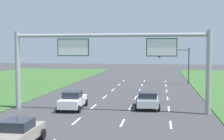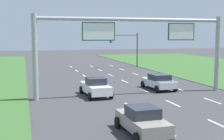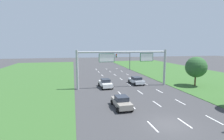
# 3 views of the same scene
# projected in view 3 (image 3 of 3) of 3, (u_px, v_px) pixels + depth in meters

# --- Properties ---
(ground_plane) EXTENTS (200.00, 200.00, 0.00)m
(ground_plane) POSITION_uv_depth(u_px,v_px,m) (169.00, 125.00, 17.24)
(ground_plane) COLOR #38383A
(lane_dashes_inner_left) EXTENTS (0.14, 62.40, 0.01)m
(lane_dashes_inner_left) POSITION_uv_depth(u_px,v_px,m) (120.00, 93.00, 28.47)
(lane_dashes_inner_left) COLOR white
(lane_dashes_inner_left) RESTS_ON ground_plane
(lane_dashes_inner_right) EXTENTS (0.14, 62.40, 0.01)m
(lane_dashes_inner_right) POSITION_uv_depth(u_px,v_px,m) (140.00, 92.00, 29.22)
(lane_dashes_inner_right) COLOR white
(lane_dashes_inner_right) RESTS_ON ground_plane
(lane_dashes_slip) EXTENTS (0.14, 62.40, 0.01)m
(lane_dashes_slip) POSITION_uv_depth(u_px,v_px,m) (159.00, 91.00, 29.98)
(lane_dashes_slip) COLOR white
(lane_dashes_slip) RESTS_ON ground_plane
(car_near_red) EXTENTS (2.20, 4.38, 1.63)m
(car_near_red) POSITION_uv_depth(u_px,v_px,m) (105.00, 83.00, 32.42)
(car_near_red) COLOR white
(car_near_red) RESTS_ON ground_plane
(car_lead_silver) EXTENTS (2.35, 4.28, 1.50)m
(car_lead_silver) POSITION_uv_depth(u_px,v_px,m) (136.00, 80.00, 35.35)
(car_lead_silver) COLOR silver
(car_lead_silver) RESTS_ON ground_plane
(car_mid_lane) EXTENTS (2.04, 4.11, 1.53)m
(car_mid_lane) POSITION_uv_depth(u_px,v_px,m) (121.00, 102.00, 21.82)
(car_mid_lane) COLOR gray
(car_mid_lane) RESTS_ON ground_plane
(sign_gantry) EXTENTS (17.24, 0.44, 7.00)m
(sign_gantry) POSITION_uv_depth(u_px,v_px,m) (124.00, 61.00, 32.19)
(sign_gantry) COLOR #9EA0A5
(sign_gantry) RESTS_ON ground_plane
(traffic_light_mast) EXTENTS (4.76, 0.49, 5.60)m
(traffic_light_mast) POSITION_uv_depth(u_px,v_px,m) (124.00, 58.00, 55.49)
(traffic_light_mast) COLOR #47494F
(traffic_light_mast) RESTS_ON ground_plane
(roadside_tree_mid) EXTENTS (3.96, 3.96, 5.68)m
(roadside_tree_mid) POSITION_uv_depth(u_px,v_px,m) (196.00, 67.00, 33.25)
(roadside_tree_mid) COLOR #513823
(roadside_tree_mid) RESTS_ON ground_plane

